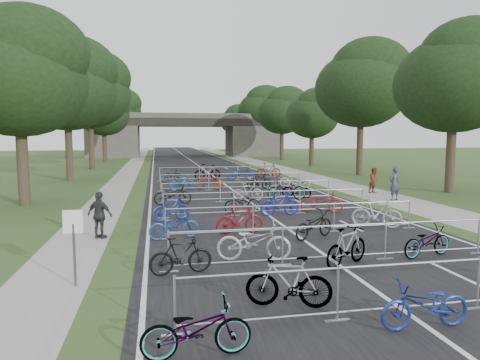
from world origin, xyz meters
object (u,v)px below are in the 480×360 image
object	(u,v)px
pedestrian_a	(394,184)
bike_1	(289,282)
bike_2	(426,305)
bike_0	(196,330)
pedestrian_b	(374,180)
overpass_bridge	(185,135)
pedestrian_c	(100,215)
park_sign	(74,234)

from	to	relation	value
pedestrian_a	bike_1	bearing A→B (deg)	35.28
pedestrian_a	bike_2	bearing A→B (deg)	44.41
bike_0	pedestrian_b	distance (m)	21.54
bike_0	bike_2	world-z (taller)	bike_0
overpass_bridge	bike_2	distance (m)	65.70
bike_0	pedestrian_c	distance (m)	8.93
park_sign	overpass_bridge	bearing A→B (deg)	83.74
pedestrian_c	park_sign	bearing A→B (deg)	119.36
bike_1	pedestrian_b	world-z (taller)	pedestrian_b
park_sign	pedestrian_a	xyz separation A→B (m)	(14.63, 10.65, -0.34)
overpass_bridge	pedestrian_c	bearing A→B (deg)	-96.77
overpass_bridge	pedestrian_b	distance (m)	49.13
pedestrian_b	park_sign	bearing A→B (deg)	-160.16
overpass_bridge	bike_2	size ratio (longest dim) A/B	17.59
park_sign	bike_0	bearing A→B (deg)	-56.83
bike_1	pedestrian_a	size ratio (longest dim) A/B	0.97
bike_1	pedestrian_c	size ratio (longest dim) A/B	1.10
bike_0	pedestrian_b	bearing A→B (deg)	-37.50
pedestrian_b	pedestrian_c	bearing A→B (deg)	-171.74
pedestrian_b	pedestrian_c	world-z (taller)	pedestrian_c
pedestrian_a	pedestrian_c	world-z (taller)	pedestrian_a
bike_2	pedestrian_b	world-z (taller)	pedestrian_b
bike_0	bike_2	distance (m)	4.21
park_sign	pedestrian_c	xyz separation A→B (m)	(0.00, 4.74, -0.45)
bike_2	pedestrian_b	size ratio (longest dim) A/B	1.12
bike_1	bike_0	bearing A→B (deg)	-32.51
overpass_bridge	park_sign	world-z (taller)	overpass_bridge
overpass_bridge	bike_0	world-z (taller)	overpass_bridge
park_sign	pedestrian_a	size ratio (longest dim) A/B	0.98
bike_0	bike_1	xyz separation A→B (m)	(2.06, 1.65, 0.07)
pedestrian_a	bike_0	bearing A→B (deg)	33.46
bike_2	pedestrian_a	world-z (taller)	pedestrian_a
bike_1	bike_2	size ratio (longest dim) A/B	1.01
bike_2	bike_1	bearing A→B (deg)	-124.57
bike_2	pedestrian_b	distance (m)	19.21
park_sign	pedestrian_b	xyz separation A→B (m)	(15.09, 13.65, -0.48)
overpass_bridge	park_sign	size ratio (longest dim) A/B	16.99
bike_2	pedestrian_c	distance (m)	10.73
overpass_bridge	pedestrian_b	xyz separation A→B (m)	(8.29, -48.35, -2.75)
overpass_bridge	bike_1	world-z (taller)	overpass_bridge
bike_2	pedestrian_a	size ratio (longest dim) A/B	0.95
overpass_bridge	pedestrian_a	size ratio (longest dim) A/B	16.73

